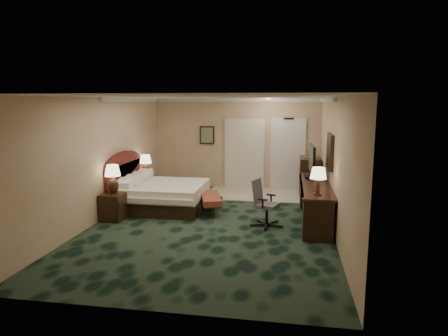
% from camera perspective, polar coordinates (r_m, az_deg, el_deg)
% --- Properties ---
extents(floor, '(5.00, 7.50, 0.00)m').
position_cam_1_polar(floor, '(8.74, -1.60, -7.88)').
color(floor, black).
rests_on(floor, ground).
extents(ceiling, '(5.00, 7.50, 0.00)m').
position_cam_1_polar(ceiling, '(8.35, -1.68, 10.10)').
color(ceiling, white).
rests_on(ceiling, wall_back).
extents(wall_back, '(5.00, 0.00, 2.70)m').
position_cam_1_polar(wall_back, '(12.11, 1.79, 3.50)').
color(wall_back, tan).
rests_on(wall_back, ground).
extents(wall_front, '(5.00, 0.00, 2.70)m').
position_cam_1_polar(wall_front, '(4.89, -10.19, -5.56)').
color(wall_front, tan).
rests_on(wall_front, ground).
extents(wall_left, '(0.00, 7.50, 2.70)m').
position_cam_1_polar(wall_left, '(9.25, -17.02, 1.24)').
color(wall_left, tan).
rests_on(wall_left, ground).
extents(wall_right, '(0.00, 7.50, 2.70)m').
position_cam_1_polar(wall_right, '(8.33, 15.48, 0.45)').
color(wall_right, tan).
rests_on(wall_right, ground).
extents(crown_molding, '(5.00, 7.50, 0.10)m').
position_cam_1_polar(crown_molding, '(8.35, -1.68, 9.76)').
color(crown_molding, silver).
rests_on(crown_molding, wall_back).
extents(tile_patch, '(3.20, 1.70, 0.01)m').
position_cam_1_polar(tile_patch, '(11.41, 5.67, -3.76)').
color(tile_patch, beige).
rests_on(tile_patch, ground).
extents(headboard, '(0.12, 2.00, 1.40)m').
position_cam_1_polar(headboard, '(10.22, -14.06, -1.57)').
color(headboard, '#441313').
rests_on(headboard, ground).
extents(entry_door, '(1.02, 0.06, 2.18)m').
position_cam_1_polar(entry_door, '(12.01, 9.11, 1.89)').
color(entry_door, silver).
rests_on(entry_door, ground).
extents(closet_doors, '(1.20, 0.06, 2.10)m').
position_cam_1_polar(closet_doors, '(12.08, 2.93, 2.04)').
color(closet_doors, beige).
rests_on(closet_doors, ground).
extents(wall_art, '(0.45, 0.06, 0.55)m').
position_cam_1_polar(wall_art, '(12.20, -2.44, 4.72)').
color(wall_art, '#496C5A').
rests_on(wall_art, wall_back).
extents(wall_mirror, '(0.05, 0.95, 0.75)m').
position_cam_1_polar(wall_mirror, '(8.89, 14.89, 2.32)').
color(wall_mirror, white).
rests_on(wall_mirror, wall_right).
extents(bed, '(1.96, 1.82, 0.62)m').
position_cam_1_polar(bed, '(9.95, -8.54, -3.98)').
color(bed, white).
rests_on(bed, ground).
extents(nightstand_near, '(0.48, 0.54, 0.59)m').
position_cam_1_polar(nightstand_near, '(9.26, -15.54, -5.34)').
color(nightstand_near, black).
rests_on(nightstand_near, ground).
extents(nightstand_far, '(0.45, 0.51, 0.56)m').
position_cam_1_polar(nightstand_far, '(11.23, -10.91, -2.68)').
color(nightstand_far, black).
rests_on(nightstand_far, ground).
extents(lamp_near, '(0.38, 0.38, 0.65)m').
position_cam_1_polar(lamp_near, '(9.09, -15.58, -1.59)').
color(lamp_near, black).
rests_on(lamp_near, nightstand_near).
extents(lamp_far, '(0.42, 0.42, 0.62)m').
position_cam_1_polar(lamp_far, '(11.14, -11.13, 0.29)').
color(lamp_far, black).
rests_on(lamp_far, nightstand_far).
extents(bed_bench, '(0.74, 1.28, 0.41)m').
position_cam_1_polar(bed_bench, '(9.54, -1.91, -5.12)').
color(bed_bench, brown).
rests_on(bed_bench, ground).
extents(desk, '(0.62, 2.89, 0.83)m').
position_cam_1_polar(desk, '(9.01, 12.78, -4.84)').
color(desk, black).
rests_on(desk, ground).
extents(tv, '(0.14, 0.99, 0.77)m').
position_cam_1_polar(tv, '(9.58, 12.42, 0.91)').
color(tv, black).
rests_on(tv, desk).
extents(desk_lamp, '(0.33, 0.33, 0.54)m').
position_cam_1_polar(desk_lamp, '(7.83, 13.29, -1.83)').
color(desk_lamp, black).
rests_on(desk_lamp, desk).
extents(desk_chair, '(0.72, 0.70, 0.99)m').
position_cam_1_polar(desk_chair, '(8.44, 6.15, -5.06)').
color(desk_chair, '#4A4B50').
rests_on(desk_chair, ground).
extents(minibar, '(0.55, 0.99, 1.05)m').
position_cam_1_polar(minibar, '(11.59, 12.11, -1.11)').
color(minibar, black).
rests_on(minibar, ground).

